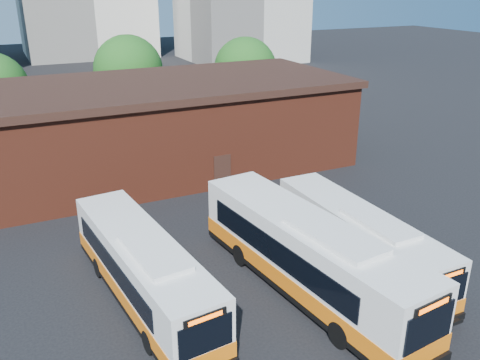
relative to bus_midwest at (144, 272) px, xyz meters
name	(u,v)px	position (x,y,z in m)	size (l,w,h in m)	color
ground	(292,317)	(5.15, -3.72, -1.46)	(220.00, 220.00, 0.00)	black
bus_midwest	(144,272)	(0.00, 0.00, 0.00)	(3.63, 11.93, 3.21)	silver
bus_mideast	(307,259)	(6.71, -2.32, 0.21)	(4.23, 13.63, 3.66)	silver
bus_east	(358,241)	(10.04, -1.62, -0.05)	(2.48, 11.37, 3.09)	silver
transit_worker	(352,319)	(6.54, -5.87, -0.55)	(0.66, 0.43, 1.81)	#121834
depot_building	(151,126)	(5.15, 16.28, 1.80)	(28.60, 12.60, 6.40)	#5E2516
tree_mid	(128,70)	(7.15, 30.28, 3.62)	(6.56, 6.56, 8.36)	#382314
tree_east	(245,69)	(18.15, 27.28, 3.37)	(6.24, 6.24, 7.96)	#382314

